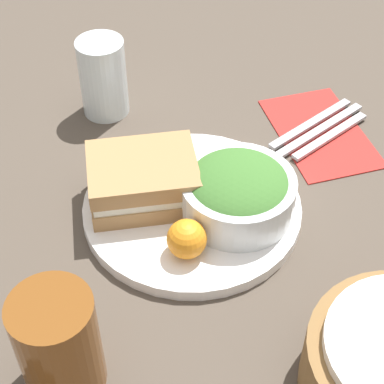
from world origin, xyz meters
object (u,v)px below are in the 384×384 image
Objects in this scene: plate at (192,208)px; drink_glass at (59,345)px; dressing_cup at (216,160)px; sandwich at (143,180)px; fork at (311,123)px; spoon at (330,136)px; knife at (320,130)px; salad_bowl at (238,191)px; water_glass at (103,77)px.

drink_glass is at bearing 45.03° from plate.
drink_glass is at bearing 45.69° from dressing_cup.
sandwich is 0.10m from dressing_cup.
fork is 1.11× the size of spoon.
fork is at bearing -161.98° from sandwich.
dressing_cup is 0.18m from knife.
salad_bowl reaches higher than spoon.
salad_bowl is 0.08m from dressing_cup.
salad_bowl is 1.13× the size of drink_glass.
plate is 0.24m from fork.
knife is at bearing -165.17° from dressing_cup.
salad_bowl reaches higher than plate.
plate is at bearing 48.09° from dressing_cup.
water_glass reaches higher than fork.
drink_glass reaches higher than plate.
water_glass is (0.06, -0.24, 0.05)m from plate.
drink_glass is 0.44m from water_glass.
salad_bowl is at bearing -168.00° from knife.
water_glass is (0.29, -0.15, 0.05)m from spoon.
spoon is at bearing -169.23° from sandwich.
dressing_cup is 0.32× the size of fork.
drink_glass reaches higher than dressing_cup.
fork is 0.95× the size of knife.
sandwich is at bearing 166.51° from spoon.
salad_bowl is 0.28m from water_glass.
plate is at bearing 175.69° from spoon.
fork is 0.04m from spoon.
fork is (-0.21, -0.11, -0.00)m from plate.
drink_glass is (0.13, 0.21, 0.02)m from sandwich.
fork is at bearing -142.88° from drink_glass.
salad_bowl is 0.82× the size of knife.
plate reaches higher than knife.
plate is 1.86× the size of spoon.
water_glass reaches higher than plate.
sandwich is 1.03× the size of salad_bowl.
dressing_cup is 0.45× the size of water_glass.
water_glass is at bearing 131.79° from fork.
sandwich is at bearing 173.76° from fork.
fork and knife have the same top height.
dressing_cup is at bearing 170.57° from knife.
water_glass is (0.27, -0.12, 0.05)m from fork.
plate reaches higher than spoon.
spoon is 1.26× the size of water_glass.
spoon is (-0.01, 0.03, 0.00)m from fork.
knife and spoon have the same top height.
sandwich is 0.98× the size of spoon.
plate is 5.17× the size of dressing_cup.
sandwich is 0.28m from knife.
dressing_cup reaches higher than plate.
fork is (-0.16, -0.06, -0.02)m from dressing_cup.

